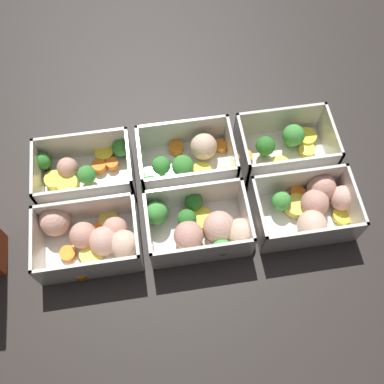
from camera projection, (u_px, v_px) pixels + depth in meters
name	position (u px, v px, depth m)	size (l,w,h in m)	color
ground_plane	(192.00, 198.00, 0.77)	(4.00, 4.00, 0.00)	#282321
container_near_left	(285.00, 148.00, 0.79)	(0.17, 0.12, 0.07)	silver
container_near_center	(188.00, 161.00, 0.77)	(0.17, 0.11, 0.07)	silver
container_near_right	(83.00, 170.00, 0.77)	(0.17, 0.12, 0.07)	silver
container_far_left	(312.00, 206.00, 0.74)	(0.18, 0.13, 0.07)	silver
container_far_center	(203.00, 226.00, 0.72)	(0.18, 0.11, 0.07)	silver
container_far_right	(91.00, 237.00, 0.71)	(0.16, 0.12, 0.07)	silver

